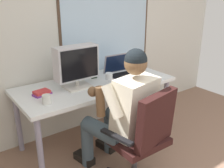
% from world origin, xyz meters
% --- Properties ---
extents(wall_rear, '(4.74, 0.08, 2.64)m').
position_xyz_m(wall_rear, '(0.02, 2.68, 1.31)').
color(wall_rear, silver).
rests_on(wall_rear, ground).
extents(desk, '(1.74, 0.77, 0.72)m').
position_xyz_m(desk, '(-0.10, 2.23, 0.65)').
color(desk, gray).
rests_on(desk, ground).
extents(office_chair, '(0.60, 0.56, 0.94)m').
position_xyz_m(office_chair, '(-0.17, 1.36, 0.54)').
color(office_chair, black).
rests_on(office_chair, ground).
extents(person_seated, '(0.59, 0.82, 1.25)m').
position_xyz_m(person_seated, '(-0.21, 1.61, 0.65)').
color(person_seated, '#40515D').
rests_on(person_seated, ground).
extents(crt_monitor, '(0.46, 0.22, 0.44)m').
position_xyz_m(crt_monitor, '(-0.33, 2.23, 0.98)').
color(crt_monitor, beige).
rests_on(crt_monitor, desk).
extents(laptop, '(0.35, 0.32, 0.25)m').
position_xyz_m(laptop, '(0.29, 2.29, 0.79)').
color(laptop, '#948E99').
rests_on(laptop, desk).
extents(wine_glass, '(0.08, 0.08, 0.15)m').
position_xyz_m(wine_glass, '(-0.04, 2.06, 0.83)').
color(wine_glass, silver).
rests_on(wine_glass, desk).
extents(desk_speaker, '(0.08, 0.09, 0.16)m').
position_xyz_m(desk_speaker, '(-0.02, 2.41, 0.81)').
color(desk_speaker, black).
rests_on(desk_speaker, desk).
extents(book_stack, '(0.19, 0.13, 0.05)m').
position_xyz_m(book_stack, '(-0.71, 2.25, 0.75)').
color(book_stack, '#713086').
rests_on(book_stack, desk).
extents(coffee_mug, '(0.08, 0.08, 0.09)m').
position_xyz_m(coffee_mug, '(-0.75, 2.03, 0.77)').
color(coffee_mug, silver).
rests_on(coffee_mug, desk).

